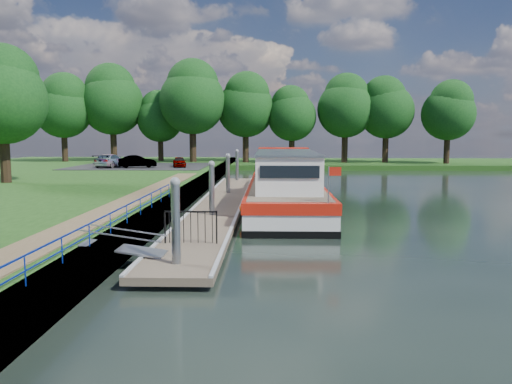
{
  "coord_description": "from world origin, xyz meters",
  "views": [
    {
      "loc": [
        2.75,
        -14.75,
        4.18
      ],
      "look_at": [
        2.07,
        9.22,
        1.4
      ],
      "focal_mm": 35.0,
      "sensor_mm": 36.0,
      "label": 1
    }
  ],
  "objects_px": {
    "pontoon": "(221,206)",
    "barge": "(284,186)",
    "car_a": "(179,162)",
    "car_b": "(137,162)",
    "car_c": "(111,161)"
  },
  "relations": [
    {
      "from": "car_a",
      "to": "car_b",
      "type": "distance_m",
      "value": 4.22
    },
    {
      "from": "pontoon",
      "to": "car_c",
      "type": "relative_size",
      "value": 6.55
    },
    {
      "from": "pontoon",
      "to": "car_c",
      "type": "height_order",
      "value": "car_c"
    },
    {
      "from": "barge",
      "to": "car_c",
      "type": "height_order",
      "value": "barge"
    },
    {
      "from": "car_a",
      "to": "car_c",
      "type": "xyz_separation_m",
      "value": [
        -7.02,
        -0.29,
        0.13
      ]
    },
    {
      "from": "car_b",
      "to": "barge",
      "type": "bearing_deg",
      "value": -161.18
    },
    {
      "from": "pontoon",
      "to": "barge",
      "type": "bearing_deg",
      "value": 33.64
    },
    {
      "from": "pontoon",
      "to": "barge",
      "type": "xyz_separation_m",
      "value": [
        3.6,
        2.39,
        0.9
      ]
    },
    {
      "from": "car_a",
      "to": "car_b",
      "type": "xyz_separation_m",
      "value": [
        -4.05,
        -1.18,
        0.09
      ]
    },
    {
      "from": "barge",
      "to": "car_b",
      "type": "bearing_deg",
      "value": 125.8
    },
    {
      "from": "pontoon",
      "to": "car_a",
      "type": "bearing_deg",
      "value": 105.81
    },
    {
      "from": "barge",
      "to": "pontoon",
      "type": "bearing_deg",
      "value": -146.36
    },
    {
      "from": "car_b",
      "to": "car_c",
      "type": "relative_size",
      "value": 0.82
    },
    {
      "from": "pontoon",
      "to": "car_a",
      "type": "distance_m",
      "value": 24.29
    },
    {
      "from": "car_c",
      "to": "car_a",
      "type": "bearing_deg",
      "value": -167.17
    }
  ]
}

